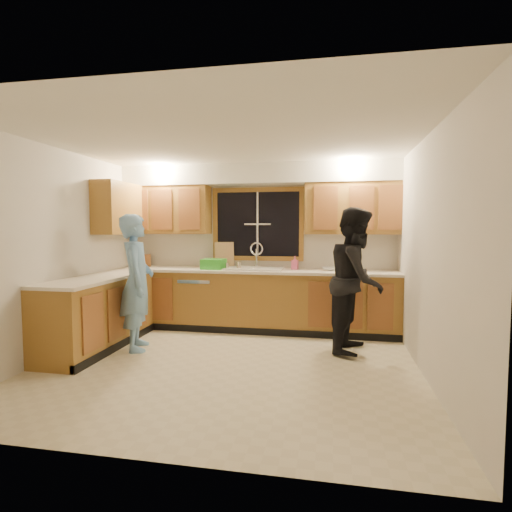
{
  "coord_description": "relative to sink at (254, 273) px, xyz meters",
  "views": [
    {
      "loc": [
        1.14,
        -4.26,
        1.54
      ],
      "look_at": [
        0.21,
        0.65,
        1.19
      ],
      "focal_mm": 28.0,
      "sensor_mm": 36.0,
      "label": 1
    }
  ],
  "objects": [
    {
      "name": "man",
      "position": [
        -1.28,
        -1.22,
        -0.01
      ],
      "size": [
        0.61,
        0.73,
        1.71
      ],
      "primitive_type": "imported",
      "rotation": [
        0.0,
        0.0,
        1.95
      ],
      "color": "#76AADF",
      "rests_on": "floor"
    },
    {
      "name": "cutting_board",
      "position": [
        -0.52,
        0.2,
        0.26
      ],
      "size": [
        0.32,
        0.2,
        0.4
      ],
      "primitive_type": "cube",
      "rotation": [
        -0.21,
        0.0,
        0.35
      ],
      "color": "tan",
      "rests_on": "countertop_back"
    },
    {
      "name": "base_cabinets_left",
      "position": [
        -1.8,
        -1.25,
        -0.42
      ],
      "size": [
        0.6,
        1.9,
        0.88
      ],
      "primitive_type": "cube",
      "color": "olive",
      "rests_on": "ground"
    },
    {
      "name": "dishwasher",
      "position": [
        -0.85,
        -0.01,
        -0.45
      ],
      "size": [
        0.6,
        0.56,
        0.82
      ],
      "primitive_type": "cube",
      "color": "silver",
      "rests_on": "floor"
    },
    {
      "name": "upper_cabinets_left",
      "position": [
        -1.43,
        0.13,
        0.96
      ],
      "size": [
        1.35,
        0.33,
        0.75
      ],
      "primitive_type": "cube",
      "color": "olive",
      "rests_on": "wall_back"
    },
    {
      "name": "dish_crate",
      "position": [
        -0.62,
        -0.06,
        0.13
      ],
      "size": [
        0.34,
        0.32,
        0.15
      ],
      "primitive_type": "cube",
      "rotation": [
        0.0,
        0.0,
        -0.04
      ],
      "color": "green",
      "rests_on": "countertop_back"
    },
    {
      "name": "stove",
      "position": [
        -1.8,
        -1.82,
        -0.41
      ],
      "size": [
        0.58,
        0.75,
        0.9
      ],
      "primitive_type": "cube",
      "color": "silver",
      "rests_on": "floor"
    },
    {
      "name": "floor",
      "position": [
        0.0,
        -1.6,
        -0.86
      ],
      "size": [
        4.2,
        4.2,
        0.0
      ],
      "primitive_type": "plane",
      "color": "beige",
      "rests_on": "ground"
    },
    {
      "name": "soffit",
      "position": [
        0.0,
        0.12,
        1.49
      ],
      "size": [
        4.2,
        0.35,
        0.3
      ],
      "primitive_type": "cube",
      "color": "white",
      "rests_on": "wall_back"
    },
    {
      "name": "countertop_back",
      "position": [
        0.0,
        -0.02,
        0.04
      ],
      "size": [
        4.2,
        0.63,
        0.04
      ],
      "primitive_type": "cube",
      "color": "#F2E3CB",
      "rests_on": "base_cabinets_back"
    },
    {
      "name": "wall_back",
      "position": [
        0.0,
        0.3,
        0.39
      ],
      "size": [
        4.2,
        0.0,
        4.2
      ],
      "primitive_type": "plane",
      "rotation": [
        1.57,
        0.0,
        0.0
      ],
      "color": "silver",
      "rests_on": "ground"
    },
    {
      "name": "can_right",
      "position": [
        -0.21,
        -0.12,
        0.12
      ],
      "size": [
        0.07,
        0.07,
        0.13
      ],
      "primitive_type": "cylinder",
      "rotation": [
        0.0,
        0.0,
        -0.05
      ],
      "color": "beige",
      "rests_on": "countertop_back"
    },
    {
      "name": "knife_block",
      "position": [
        -1.79,
        0.13,
        0.15
      ],
      "size": [
        0.13,
        0.12,
        0.2
      ],
      "primitive_type": "cube",
      "rotation": [
        0.0,
        0.0,
        0.37
      ],
      "color": "#935628",
      "rests_on": "countertop_back"
    },
    {
      "name": "sink",
      "position": [
        0.0,
        0.0,
        0.0
      ],
      "size": [
        0.86,
        0.52,
        0.57
      ],
      "color": "silver",
      "rests_on": "countertop_back"
    },
    {
      "name": "upper_cabinets_right",
      "position": [
        1.43,
        0.13,
        0.96
      ],
      "size": [
        1.35,
        0.33,
        0.75
      ],
      "primitive_type": "cube",
      "color": "olive",
      "rests_on": "wall_back"
    },
    {
      "name": "wall_right",
      "position": [
        2.1,
        -1.6,
        0.39
      ],
      "size": [
        0.0,
        3.8,
        3.8
      ],
      "primitive_type": "plane",
      "rotation": [
        1.57,
        0.0,
        -1.57
      ],
      "color": "silver",
      "rests_on": "ground"
    },
    {
      "name": "bowl",
      "position": [
        1.1,
        0.04,
        0.08
      ],
      "size": [
        0.23,
        0.23,
        0.05
      ],
      "primitive_type": "imported",
      "rotation": [
        0.0,
        0.0,
        0.1
      ],
      "color": "silver",
      "rests_on": "countertop_back"
    },
    {
      "name": "woman",
      "position": [
        1.45,
        -0.78,
        0.03
      ],
      "size": [
        0.86,
        1.01,
        1.79
      ],
      "primitive_type": "imported",
      "rotation": [
        0.0,
        0.0,
        1.34
      ],
      "color": "black",
      "rests_on": "floor"
    },
    {
      "name": "base_cabinets_back",
      "position": [
        0.0,
        -0.0,
        -0.42
      ],
      "size": [
        4.2,
        0.6,
        0.88
      ],
      "primitive_type": "cube",
      "color": "olive",
      "rests_on": "ground"
    },
    {
      "name": "upper_cabinets_return",
      "position": [
        -1.94,
        -0.48,
        0.96
      ],
      "size": [
        0.33,
        0.9,
        0.75
      ],
      "primitive_type": "cube",
      "color": "olive",
      "rests_on": "wall_left"
    },
    {
      "name": "ceiling",
      "position": [
        0.0,
        -1.6,
        1.64
      ],
      "size": [
        4.2,
        4.2,
        0.0
      ],
      "primitive_type": "plane",
      "rotation": [
        3.14,
        0.0,
        0.0
      ],
      "color": "white"
    },
    {
      "name": "can_left",
      "position": [
        -0.39,
        -0.12,
        0.11
      ],
      "size": [
        0.07,
        0.07,
        0.11
      ],
      "primitive_type": "cylinder",
      "rotation": [
        0.0,
        0.0,
        0.18
      ],
      "color": "beige",
      "rests_on": "countertop_back"
    },
    {
      "name": "window_frame",
      "position": [
        0.0,
        0.29,
        0.74
      ],
      "size": [
        1.44,
        0.03,
        1.14
      ],
      "color": "black",
      "rests_on": "wall_back"
    },
    {
      "name": "soap_bottle",
      "position": [
        0.6,
        0.1,
        0.16
      ],
      "size": [
        0.1,
        0.11,
        0.2
      ],
      "primitive_type": "imported",
      "rotation": [
        0.0,
        0.0,
        -0.15
      ],
      "color": "#D95281",
      "rests_on": "countertop_back"
    },
    {
      "name": "wall_left",
      "position": [
        -2.1,
        -1.6,
        0.39
      ],
      "size": [
        0.0,
        3.8,
        3.8
      ],
      "primitive_type": "plane",
      "rotation": [
        1.57,
        0.0,
        1.57
      ],
      "color": "silver",
      "rests_on": "ground"
    },
    {
      "name": "countertop_left",
      "position": [
        -1.79,
        -1.25,
        0.04
      ],
      "size": [
        0.63,
        1.9,
        0.04
      ],
      "primitive_type": "cube",
      "color": "#F2E3CB",
      "rests_on": "base_cabinets_left"
    }
  ]
}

